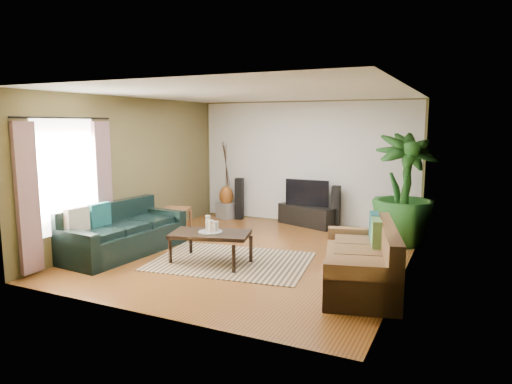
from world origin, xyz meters
The scene contains 28 objects.
floor centered at (0.00, 0.00, 0.00)m, with size 5.50×5.50×0.00m, color brown.
ceiling centered at (0.00, 0.00, 2.70)m, with size 5.50×5.50×0.00m, color white.
wall_back centered at (0.00, 2.75, 1.35)m, with size 5.00×5.00×0.00m, color brown.
wall_front centered at (0.00, -2.75, 1.35)m, with size 5.00×5.00×0.00m, color brown.
wall_left centered at (-2.50, 0.00, 1.35)m, with size 5.50×5.50×0.00m, color brown.
wall_right centered at (2.50, 0.00, 1.35)m, with size 5.50×5.50×0.00m, color brown.
backwall_panel centered at (0.00, 2.74, 1.35)m, with size 4.90×4.90×0.00m, color white.
window_pane centered at (-2.48, -1.60, 1.40)m, with size 1.80×1.80×0.00m, color white.
curtain_near centered at (-2.43, -2.35, 1.15)m, with size 0.08×0.35×2.20m, color gray.
curtain_far centered at (-2.43, -0.85, 1.15)m, with size 0.08×0.35×2.20m, color gray.
curtain_rod centered at (-2.43, -1.60, 2.30)m, with size 0.03×0.03×1.90m, color black.
sofa_left centered at (-2.00, -0.87, 0.42)m, with size 2.21×0.95×0.85m, color black.
sofa_right centered at (2.01, -0.74, 0.42)m, with size 2.03×0.92×0.85m, color brown.
area_rug centered at (-0.11, -0.51, 0.01)m, with size 2.48×1.75×0.01m, color tan.
coffee_table centered at (-0.37, -0.71, 0.25)m, with size 1.23×0.67×0.50m, color black.
candle_tray centered at (-0.37, -0.71, 0.51)m, with size 0.38×0.38×0.02m, color gray.
candle_tall centered at (-0.43, -0.68, 0.64)m, with size 0.08×0.08×0.25m, color beige.
candle_mid centered at (-0.33, -0.75, 0.61)m, with size 0.08×0.08×0.19m, color white.
candle_short centered at (-0.30, -0.65, 0.60)m, with size 0.08×0.08×0.16m, color beige.
tv_stand centered at (0.14, 2.50, 0.22)m, with size 1.32×0.40×0.44m, color black.
television centered at (0.14, 2.50, 0.73)m, with size 0.97×0.05×0.57m, color black.
speaker_left centered at (-1.51, 2.50, 0.48)m, with size 0.17×0.19×0.96m, color black.
speaker_right centered at (0.79, 2.50, 0.46)m, with size 0.16×0.18×0.91m, color black.
potted_plant centered at (2.23, 1.81, 1.02)m, with size 1.15×1.15×2.05m, color #194617.
plant_pot centered at (2.23, 1.81, 0.15)m, with size 0.38×0.38×0.29m, color black.
pedestal centered at (-1.84, 2.46, 0.18)m, with size 0.36×0.36×0.36m, color gray.
vase centered at (-1.84, 2.46, 0.53)m, with size 0.33×0.33×0.46m, color #954F1B.
side_table centered at (-1.94, 0.55, 0.27)m, with size 0.52×0.52×0.55m, color brown.
Camera 1 is at (3.29, -6.79, 2.22)m, focal length 32.00 mm.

